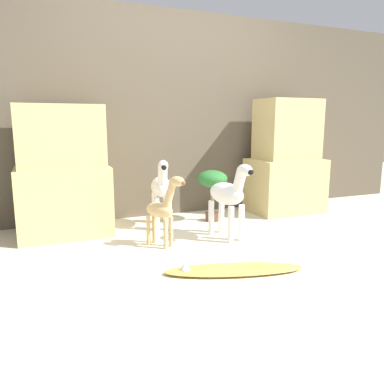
% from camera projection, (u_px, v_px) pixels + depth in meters
% --- Properties ---
extents(ground_plane, '(14.00, 14.00, 0.00)m').
position_uv_depth(ground_plane, '(243.00, 257.00, 2.89)').
color(ground_plane, beige).
extents(wall_back, '(6.40, 0.08, 2.20)m').
position_uv_depth(wall_back, '(173.00, 116.00, 4.13)').
color(wall_back, brown).
rests_on(wall_back, ground_plane).
extents(rock_pillar_left, '(0.81, 0.56, 1.18)m').
position_uv_depth(rock_pillar_left, '(63.00, 175.00, 3.38)').
color(rock_pillar_left, '#D1B775').
rests_on(rock_pillar_left, ground_plane).
extents(rock_pillar_right, '(0.81, 0.56, 1.28)m').
position_uv_depth(rock_pillar_right, '(286.00, 162.00, 4.30)').
color(rock_pillar_right, '#D1B775').
rests_on(rock_pillar_right, ground_plane).
extents(zebra_right, '(0.27, 0.55, 0.69)m').
position_uv_depth(zebra_right, '(228.00, 195.00, 3.29)').
color(zebra_right, white).
rests_on(zebra_right, ground_plane).
extents(zebra_left, '(0.28, 0.55, 0.69)m').
position_uv_depth(zebra_left, '(161.00, 188.00, 3.65)').
color(zebra_left, white).
rests_on(zebra_left, ground_plane).
extents(giraffe_figurine, '(0.30, 0.37, 0.61)m').
position_uv_depth(giraffe_figurine, '(163.00, 208.00, 3.08)').
color(giraffe_figurine, tan).
rests_on(giraffe_figurine, ground_plane).
extents(potted_palm_front, '(0.31, 0.31, 0.54)m').
position_uv_depth(potted_palm_front, '(212.00, 182.00, 3.88)').
color(potted_palm_front, '#513323').
rests_on(potted_palm_front, ground_plane).
extents(surfboard, '(1.00, 0.51, 0.09)m').
position_uv_depth(surfboard, '(233.00, 269.00, 2.59)').
color(surfboard, gold).
rests_on(surfboard, ground_plane).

